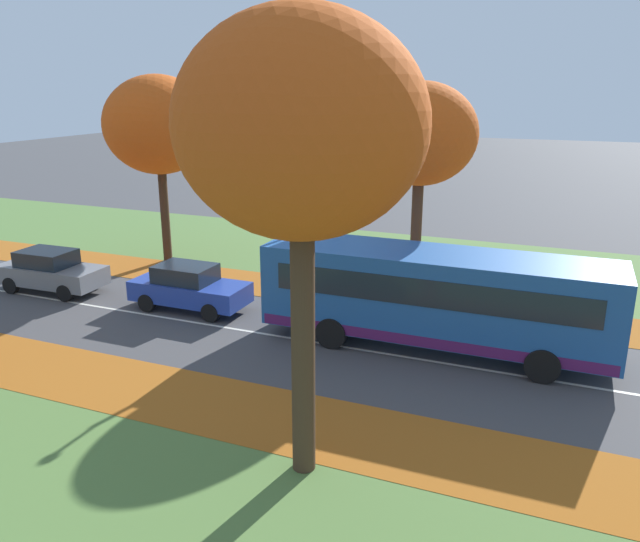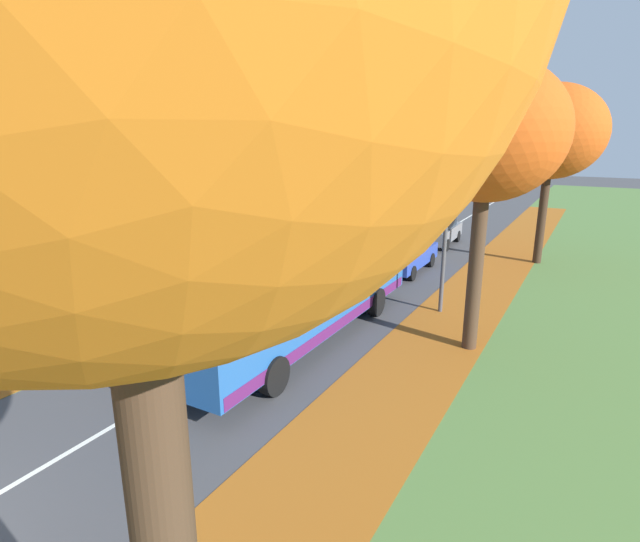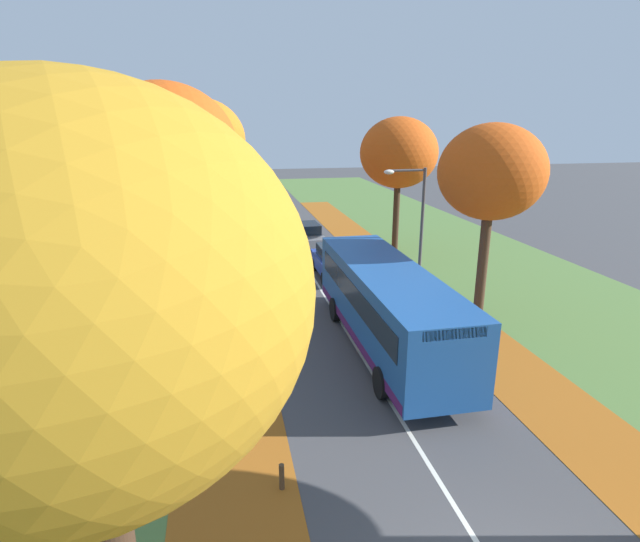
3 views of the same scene
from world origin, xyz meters
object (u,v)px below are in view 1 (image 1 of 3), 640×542
Objects in this scene: car_blue_lead at (189,287)px; tree_right_near at (420,135)px; tree_left_near at (301,128)px; streetlamp_right at (333,202)px; bus at (436,295)px; tree_right_mid at (158,126)px; car_grey_following at (50,271)px.

tree_right_near is at bearing -57.26° from car_blue_lead.
tree_left_near is 10.85m from streetlamp_right.
bus is (-4.58, -1.77, -4.28)m from tree_right_near.
streetlamp_right is (9.86, 3.17, -3.24)m from tree_left_near.
bus is at bearing -9.10° from tree_left_near.
tree_right_mid is 14.85m from bus.
bus reaches higher than car_grey_following.
bus is (-2.66, -4.33, -2.03)m from streetlamp_right.
bus is at bearing -121.56° from streetlamp_right.
bus is (-5.05, -13.29, -4.32)m from tree_right_mid.
car_grey_following is at bearing 105.37° from streetlamp_right.
tree_right_near is 0.75× the size of bus.
tree_right_near is 9.82m from car_blue_lead.
tree_left_near is 16.59m from car_grey_following.
tree_right_mid is at bearing 87.66° from tree_right_near.
tree_left_near is 1.16× the size of tree_right_near.
tree_left_near is 1.52× the size of streetlamp_right.
tree_right_mid is at bearing -16.85° from car_grey_following.
tree_right_near is at bearing -92.34° from tree_right_mid.
tree_right_mid is at bearing 44.70° from tree_left_near.
tree_left_near is 2.17× the size of car_blue_lead.
streetlamp_right is at bearing 58.44° from bus.
tree_left_near is 17.27m from tree_right_mid.
car_blue_lead is at bearing 46.42° from tree_left_near.
tree_right_mid is 9.55m from streetlamp_right.
bus reaches higher than car_blue_lead.
tree_right_near is at bearing -53.04° from streetlamp_right.
tree_right_mid is at bearing 42.00° from car_blue_lead.
streetlamp_right is (-1.93, 2.56, -2.25)m from tree_right_near.
tree_right_mid is 0.78× the size of bus.
tree_left_near reaches higher than streetlamp_right.
tree_right_mid reaches higher than car_grey_following.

